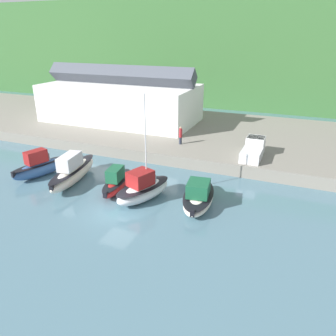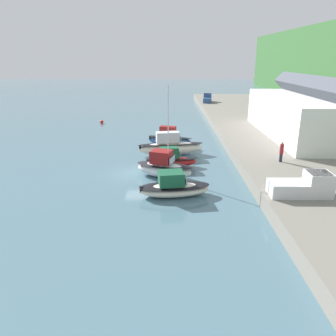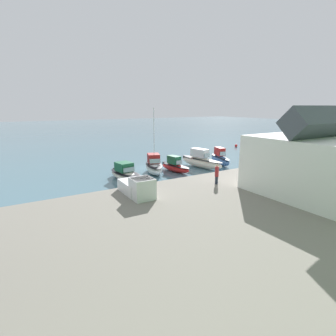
{
  "view_description": "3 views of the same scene",
  "coord_description": "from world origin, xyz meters",
  "px_view_note": "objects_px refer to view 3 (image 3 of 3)",
  "views": [
    {
      "loc": [
        12.89,
        -20.14,
        13.69
      ],
      "look_at": [
        1.62,
        7.19,
        1.47
      ],
      "focal_mm": 35.0,
      "sensor_mm": 36.0,
      "label": 1
    },
    {
      "loc": [
        32.7,
        3.38,
        11.7
      ],
      "look_at": [
        3.19,
        3.32,
        1.71
      ],
      "focal_mm": 35.0,
      "sensor_mm": 36.0,
      "label": 2
    },
    {
      "loc": [
        18.34,
        35.39,
        9.42
      ],
      "look_at": [
        0.66,
        6.24,
        1.39
      ],
      "focal_mm": 28.0,
      "sensor_mm": 36.0,
      "label": 3
    }
  ],
  "objects_px": {
    "pickup_truck_1": "(138,187)",
    "person_on_quay": "(217,174)",
    "moored_boat_0": "(220,158)",
    "moored_boat_4": "(125,173)",
    "moored_boat_1": "(201,161)",
    "mooring_buoy_1": "(236,146)",
    "moored_boat_2": "(175,166)",
    "moored_boat_3": "(154,166)"
  },
  "relations": [
    {
      "from": "moored_boat_0",
      "to": "mooring_buoy_1",
      "type": "distance_m",
      "value": 20.77
    },
    {
      "from": "moored_boat_4",
      "to": "person_on_quay",
      "type": "bearing_deg",
      "value": 109.29
    },
    {
      "from": "moored_boat_1",
      "to": "moored_boat_3",
      "type": "bearing_deg",
      "value": -14.34
    },
    {
      "from": "moored_boat_1",
      "to": "person_on_quay",
      "type": "bearing_deg",
      "value": 49.45
    },
    {
      "from": "moored_boat_2",
      "to": "moored_boat_1",
      "type": "bearing_deg",
      "value": 172.08
    },
    {
      "from": "moored_boat_0",
      "to": "moored_boat_4",
      "type": "distance_m",
      "value": 16.89
    },
    {
      "from": "moored_boat_0",
      "to": "person_on_quay",
      "type": "relative_size",
      "value": 2.94
    },
    {
      "from": "moored_boat_0",
      "to": "mooring_buoy_1",
      "type": "relative_size",
      "value": 9.53
    },
    {
      "from": "moored_boat_0",
      "to": "pickup_truck_1",
      "type": "relative_size",
      "value": 1.33
    },
    {
      "from": "moored_boat_0",
      "to": "pickup_truck_1",
      "type": "xyz_separation_m",
      "value": [
        19.79,
        10.65,
        1.1
      ]
    },
    {
      "from": "moored_boat_0",
      "to": "moored_boat_1",
      "type": "distance_m",
      "value": 4.05
    },
    {
      "from": "moored_boat_4",
      "to": "moored_boat_0",
      "type": "bearing_deg",
      "value": 172.99
    },
    {
      "from": "moored_boat_2",
      "to": "moored_boat_3",
      "type": "xyz_separation_m",
      "value": [
        3.12,
        -0.78,
        0.21
      ]
    },
    {
      "from": "moored_boat_1",
      "to": "pickup_truck_1",
      "type": "bearing_deg",
      "value": 24.61
    },
    {
      "from": "moored_boat_1",
      "to": "mooring_buoy_1",
      "type": "relative_size",
      "value": 12.79
    },
    {
      "from": "moored_boat_3",
      "to": "pickup_truck_1",
      "type": "relative_size",
      "value": 1.95
    },
    {
      "from": "pickup_truck_1",
      "to": "mooring_buoy_1",
      "type": "xyz_separation_m",
      "value": [
        -36.3,
        -23.23,
        -1.81
      ]
    },
    {
      "from": "pickup_truck_1",
      "to": "moored_boat_2",
      "type": "bearing_deg",
      "value": -135.1
    },
    {
      "from": "moored_boat_2",
      "to": "mooring_buoy_1",
      "type": "distance_m",
      "value": 28.48
    },
    {
      "from": "moored_boat_0",
      "to": "person_on_quay",
      "type": "height_order",
      "value": "person_on_quay"
    },
    {
      "from": "moored_boat_3",
      "to": "mooring_buoy_1",
      "type": "distance_m",
      "value": 30.99
    },
    {
      "from": "moored_boat_2",
      "to": "moored_boat_3",
      "type": "bearing_deg",
      "value": -22.67
    },
    {
      "from": "mooring_buoy_1",
      "to": "moored_boat_1",
      "type": "bearing_deg",
      "value": 31.65
    },
    {
      "from": "moored_boat_2",
      "to": "moored_boat_3",
      "type": "distance_m",
      "value": 3.22
    },
    {
      "from": "moored_boat_0",
      "to": "mooring_buoy_1",
      "type": "height_order",
      "value": "moored_boat_0"
    },
    {
      "from": "moored_boat_3",
      "to": "pickup_truck_1",
      "type": "height_order",
      "value": "moored_boat_3"
    },
    {
      "from": "moored_boat_2",
      "to": "moored_boat_4",
      "type": "distance_m",
      "value": 7.93
    },
    {
      "from": "pickup_truck_1",
      "to": "moored_boat_3",
      "type": "bearing_deg",
      "value": -123.56
    },
    {
      "from": "pickup_truck_1",
      "to": "person_on_quay",
      "type": "relative_size",
      "value": 2.22
    },
    {
      "from": "moored_boat_1",
      "to": "moored_boat_2",
      "type": "height_order",
      "value": "moored_boat_1"
    },
    {
      "from": "moored_boat_2",
      "to": "mooring_buoy_1",
      "type": "xyz_separation_m",
      "value": [
        -25.47,
        -12.73,
        -0.5
      ]
    },
    {
      "from": "pickup_truck_1",
      "to": "mooring_buoy_1",
      "type": "relative_size",
      "value": 7.19
    },
    {
      "from": "pickup_truck_1",
      "to": "moored_boat_4",
      "type": "bearing_deg",
      "value": -104.95
    },
    {
      "from": "moored_boat_0",
      "to": "moored_boat_2",
      "type": "relative_size",
      "value": 1.06
    },
    {
      "from": "moored_boat_3",
      "to": "moored_boat_0",
      "type": "bearing_deg",
      "value": -163.15
    },
    {
      "from": "moored_boat_1",
      "to": "moored_boat_4",
      "type": "distance_m",
      "value": 12.84
    },
    {
      "from": "pickup_truck_1",
      "to": "person_on_quay",
      "type": "height_order",
      "value": "person_on_quay"
    },
    {
      "from": "person_on_quay",
      "to": "mooring_buoy_1",
      "type": "bearing_deg",
      "value": -138.73
    },
    {
      "from": "moored_boat_1",
      "to": "moored_boat_3",
      "type": "relative_size",
      "value": 0.91
    },
    {
      "from": "moored_boat_2",
      "to": "pickup_truck_1",
      "type": "bearing_deg",
      "value": 35.44
    },
    {
      "from": "mooring_buoy_1",
      "to": "person_on_quay",
      "type": "bearing_deg",
      "value": 41.27
    },
    {
      "from": "moored_boat_1",
      "to": "moored_boat_4",
      "type": "height_order",
      "value": "moored_boat_1"
    }
  ]
}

